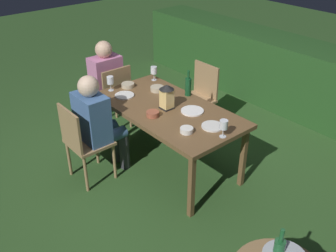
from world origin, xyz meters
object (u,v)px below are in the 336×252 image
person_in_blue (98,121)px  lantern_centerpiece (167,95)px  person_in_pink (104,79)px  wine_glass_b (224,125)px  plate_c (192,111)px  green_bottle_on_table (188,86)px  bowl_dip (153,114)px  plate_b (212,126)px  chair_head_near (113,95)px  bowl_olives (187,130)px  dining_table (168,113)px  bowl_bread (157,88)px  chair_side_right_a (199,95)px  bowl_salad (128,85)px  chair_side_left_a (83,140)px  wine_glass_c (154,71)px  wine_glass_a (110,81)px  plate_a (124,95)px

person_in_blue → lantern_centerpiece: bearing=58.7°
person_in_pink → wine_glass_b: size_ratio=6.80×
plate_c → green_bottle_on_table: bearing=143.8°
lantern_centerpiece → bowl_dip: size_ratio=2.07×
wine_glass_b → plate_b: size_ratio=0.80×
chair_head_near → bowl_olives: (1.56, -0.19, 0.27)m
green_bottle_on_table → wine_glass_b: 0.92m
dining_table → bowl_bread: bearing=155.9°
person_in_pink → lantern_centerpiece: (1.27, -0.02, 0.24)m
bowl_olives → bowl_bread: size_ratio=0.80×
bowl_dip → plate_b: bearing=29.3°
chair_side_right_a → plate_b: chair_side_right_a is taller
person_in_blue → lantern_centerpiece: (0.37, 0.61, 0.24)m
dining_table → bowl_salad: 0.70m
chair_head_near → bowl_salad: bearing=-2.5°
chair_side_left_a → plate_b: chair_side_left_a is taller
plate_c → bowl_bread: (-0.63, 0.05, 0.02)m
wine_glass_c → bowl_dip: size_ratio=1.32×
plate_c → bowl_dip: size_ratio=1.82×
wine_glass_c → chair_side_right_a: bearing=58.3°
wine_glass_a → bowl_olives: wine_glass_a is taller
green_bottle_on_table → wine_glass_c: bearing=-177.8°
wine_glass_c → bowl_olives: size_ratio=1.37×
wine_glass_b → plate_a: wine_glass_b is taller
plate_c → bowl_salad: 0.94m
chair_side_right_a → person_in_pink: person_in_pink is taller
plate_b → plate_c: size_ratio=0.91×
chair_side_right_a → person_in_pink: size_ratio=0.76×
dining_table → wine_glass_a: size_ratio=9.75×
plate_b → plate_c: bearing=169.0°
plate_a → bowl_dip: (0.57, -0.05, 0.02)m
chair_side_left_a → plate_b: size_ratio=4.12×
person_in_blue → bowl_dip: person_in_blue is taller
wine_glass_a → plate_b: wine_glass_a is taller
chair_side_right_a → green_bottle_on_table: size_ratio=3.00×
chair_head_near → person_in_blue: person_in_blue is taller
bowl_bread → wine_glass_a: bearing=-130.9°
plate_a → wine_glass_c: bearing=104.8°
plate_a → bowl_bread: (0.12, 0.36, 0.02)m
green_bottle_on_table → bowl_dip: green_bottle_on_table is taller
chair_head_near → bowl_bread: bearing=15.1°
dining_table → bowl_bread: size_ratio=10.67×
bowl_olives → wine_glass_a: bearing=-178.6°
dining_table → person_in_blue: 0.73m
person_in_pink → wine_glass_c: person_in_pink is taller
wine_glass_a → person_in_pink: bearing=157.4°
bowl_dip → chair_head_near: bearing=168.2°
bowl_olives → bowl_bread: 0.96m
person_in_pink → person_in_blue: (0.90, -0.62, 0.00)m
lantern_centerpiece → bowl_olives: bearing=-19.2°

